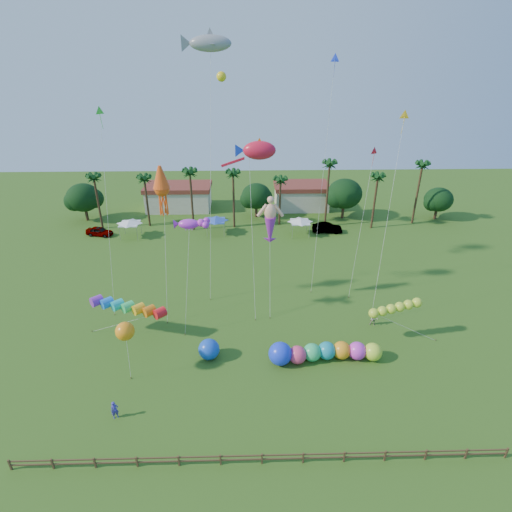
{
  "coord_description": "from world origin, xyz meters",
  "views": [
    {
      "loc": [
        -0.96,
        -25.38,
        26.43
      ],
      "look_at": [
        0.0,
        10.0,
        9.0
      ],
      "focal_mm": 28.0,
      "sensor_mm": 36.0,
      "label": 1
    }
  ],
  "objects_px": {
    "car_a": "(99,231)",
    "car_b": "(327,228)",
    "spectator_b": "(374,319)",
    "caterpillar_inflatable": "(321,352)",
    "spectator_a": "(115,410)",
    "blue_ball": "(209,349)"
  },
  "relations": [
    {
      "from": "car_a",
      "to": "spectator_a",
      "type": "height_order",
      "value": "spectator_a"
    },
    {
      "from": "car_b",
      "to": "blue_ball",
      "type": "distance_m",
      "value": 36.01
    },
    {
      "from": "spectator_a",
      "to": "caterpillar_inflatable",
      "type": "height_order",
      "value": "caterpillar_inflatable"
    },
    {
      "from": "spectator_a",
      "to": "blue_ball",
      "type": "bearing_deg",
      "value": 17.9
    },
    {
      "from": "blue_ball",
      "to": "car_a",
      "type": "bearing_deg",
      "value": 123.64
    },
    {
      "from": "car_a",
      "to": "caterpillar_inflatable",
      "type": "distance_m",
      "value": 44.8
    },
    {
      "from": "caterpillar_inflatable",
      "to": "blue_ball",
      "type": "bearing_deg",
      "value": 173.77
    },
    {
      "from": "spectator_a",
      "to": "spectator_b",
      "type": "xyz_separation_m",
      "value": [
        24.84,
        12.03,
        0.02
      ]
    },
    {
      "from": "car_a",
      "to": "spectator_b",
      "type": "relative_size",
      "value": 2.64
    },
    {
      "from": "spectator_a",
      "to": "blue_ball",
      "type": "height_order",
      "value": "blue_ball"
    },
    {
      "from": "car_b",
      "to": "caterpillar_inflatable",
      "type": "relative_size",
      "value": 0.45
    },
    {
      "from": "car_a",
      "to": "car_b",
      "type": "distance_m",
      "value": 38.27
    },
    {
      "from": "car_a",
      "to": "spectator_b",
      "type": "bearing_deg",
      "value": -110.81
    },
    {
      "from": "car_a",
      "to": "spectator_b",
      "type": "height_order",
      "value": "spectator_b"
    },
    {
      "from": "spectator_a",
      "to": "caterpillar_inflatable",
      "type": "bearing_deg",
      "value": -7.36
    },
    {
      "from": "spectator_a",
      "to": "spectator_b",
      "type": "bearing_deg",
      "value": -1.39
    },
    {
      "from": "car_a",
      "to": "caterpillar_inflatable",
      "type": "xyz_separation_m",
      "value": [
        31.6,
        -31.76,
        0.2
      ]
    },
    {
      "from": "car_b",
      "to": "spectator_b",
      "type": "relative_size",
      "value": 2.97
    },
    {
      "from": "spectator_a",
      "to": "caterpillar_inflatable",
      "type": "distance_m",
      "value": 19.14
    },
    {
      "from": "car_b",
      "to": "spectator_a",
      "type": "xyz_separation_m",
      "value": [
        -24.67,
        -38.59,
        -0.0
      ]
    },
    {
      "from": "spectator_b",
      "to": "caterpillar_inflatable",
      "type": "bearing_deg",
      "value": -121.09
    },
    {
      "from": "car_a",
      "to": "car_b",
      "type": "height_order",
      "value": "car_b"
    }
  ]
}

